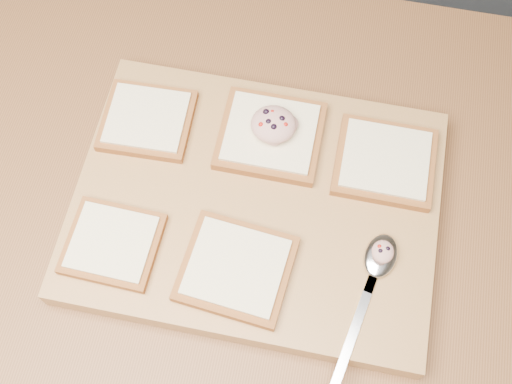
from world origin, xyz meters
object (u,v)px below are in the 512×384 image
(tuna_salad_dollop, at_px, (273,124))
(spoon, at_px, (377,266))
(bread_far_center, at_px, (270,135))
(cutting_board, at_px, (256,205))

(tuna_salad_dollop, bearing_deg, spoon, -44.46)
(bread_far_center, xyz_separation_m, tuna_salad_dollop, (0.00, 0.00, 0.02))
(cutting_board, xyz_separation_m, spoon, (0.16, -0.06, 0.02))
(bread_far_center, height_order, tuna_salad_dollop, tuna_salad_dollop)
(bread_far_center, bearing_deg, spoon, -43.30)
(cutting_board, distance_m, spoon, 0.17)
(bread_far_center, distance_m, tuna_salad_dollop, 0.02)
(bread_far_center, xyz_separation_m, spoon, (0.16, -0.15, -0.00))
(tuna_salad_dollop, xyz_separation_m, spoon, (0.15, -0.15, -0.03))
(bread_far_center, bearing_deg, cutting_board, -90.65)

